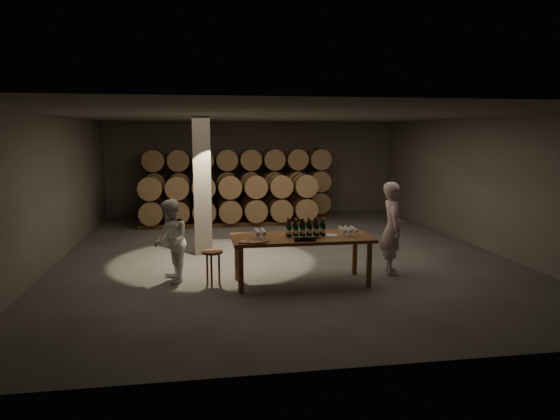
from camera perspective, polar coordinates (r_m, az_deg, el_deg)
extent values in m
plane|color=#494744|center=(11.93, 0.02, -4.87)|extent=(12.00, 12.00, 0.00)
plane|color=#605E59|center=(11.61, 0.03, 10.68)|extent=(12.00, 12.00, 0.00)
plane|color=#605C52|center=(17.59, -3.13, 4.77)|extent=(10.00, 0.00, 10.00)
plane|color=#605C52|center=(5.88, 9.47, -3.15)|extent=(10.00, 0.00, 10.00)
plane|color=#605C52|center=(11.93, -24.43, 2.16)|extent=(0.00, 12.00, 12.00)
plane|color=#605C52|center=(13.40, 21.67, 2.95)|extent=(0.00, 12.00, 12.00)
cube|color=slate|center=(11.71, -8.87, 2.72)|extent=(0.40, 0.40, 3.20)
cylinder|color=brown|center=(8.87, -4.50, -6.88)|extent=(0.10, 0.10, 0.84)
cylinder|color=brown|center=(9.35, 10.15, -6.17)|extent=(0.10, 0.10, 0.84)
cylinder|color=brown|center=(9.70, -4.92, -5.53)|extent=(0.10, 0.10, 0.84)
cylinder|color=brown|center=(10.14, 8.55, -4.96)|extent=(0.10, 0.10, 0.84)
cube|color=brown|center=(9.34, 2.49, -3.22)|extent=(2.60, 1.10, 0.06)
cube|color=brown|center=(16.62, -4.63, -0.82)|extent=(6.26, 0.10, 0.12)
cube|color=brown|center=(17.22, -4.79, -0.49)|extent=(6.26, 0.10, 0.12)
cylinder|color=#9B7346|center=(16.87, -14.01, 0.50)|extent=(0.70, 0.95, 0.70)
cylinder|color=black|center=(16.61, -14.09, 0.37)|extent=(0.73, 0.04, 0.73)
cylinder|color=black|center=(17.13, -13.94, 0.62)|extent=(0.73, 0.04, 0.73)
cylinder|color=#9B7346|center=(16.82, -11.37, 0.56)|extent=(0.70, 0.95, 0.70)
cylinder|color=black|center=(16.56, -11.40, 0.44)|extent=(0.73, 0.04, 0.73)
cylinder|color=black|center=(17.08, -11.33, 0.68)|extent=(0.73, 0.04, 0.73)
cylinder|color=#9B7346|center=(16.81, -8.71, 0.63)|extent=(0.70, 0.95, 0.70)
cylinder|color=black|center=(16.55, -8.70, 0.50)|extent=(0.73, 0.04, 0.73)
cylinder|color=black|center=(17.07, -8.72, 0.75)|extent=(0.73, 0.04, 0.73)
cylinder|color=#9B7346|center=(16.83, -6.05, 0.69)|extent=(0.70, 0.95, 0.70)
cylinder|color=black|center=(16.58, -6.00, 0.57)|extent=(0.73, 0.04, 0.73)
cylinder|color=black|center=(17.09, -6.10, 0.81)|extent=(0.73, 0.04, 0.73)
cylinder|color=#9B7346|center=(16.89, -3.41, 0.75)|extent=(0.70, 0.95, 0.70)
cylinder|color=black|center=(16.64, -3.32, 0.63)|extent=(0.73, 0.04, 0.73)
cylinder|color=black|center=(17.15, -3.50, 0.87)|extent=(0.73, 0.04, 0.73)
cylinder|color=#9B7346|center=(16.99, -0.79, 0.81)|extent=(0.70, 0.95, 0.70)
cylinder|color=black|center=(16.73, -0.66, 0.69)|extent=(0.73, 0.04, 0.73)
cylinder|color=black|center=(17.24, -0.92, 0.93)|extent=(0.73, 0.04, 0.73)
cylinder|color=#9B7346|center=(17.12, 1.79, 0.87)|extent=(0.70, 0.95, 0.70)
cylinder|color=black|center=(16.87, 1.96, 0.75)|extent=(0.73, 0.04, 0.73)
cylinder|color=black|center=(17.37, 1.63, 0.98)|extent=(0.73, 0.04, 0.73)
cylinder|color=#9B7346|center=(17.28, 4.33, 0.92)|extent=(0.70, 0.95, 0.70)
cylinder|color=black|center=(17.03, 4.53, 0.81)|extent=(0.73, 0.04, 0.73)
cylinder|color=black|center=(17.53, 4.13, 1.04)|extent=(0.73, 0.04, 0.73)
cylinder|color=#9B7346|center=(16.78, -14.11, 3.00)|extent=(0.70, 0.95, 0.70)
cylinder|color=black|center=(16.53, -14.18, 2.91)|extent=(0.73, 0.04, 0.73)
cylinder|color=black|center=(17.04, -14.03, 3.08)|extent=(0.73, 0.04, 0.73)
cylinder|color=#9B7346|center=(16.74, -11.44, 3.07)|extent=(0.70, 0.95, 0.70)
cylinder|color=black|center=(16.48, -11.47, 2.99)|extent=(0.73, 0.04, 0.73)
cylinder|color=black|center=(16.99, -11.41, 3.16)|extent=(0.73, 0.04, 0.73)
cylinder|color=#9B7346|center=(16.72, -8.77, 3.14)|extent=(0.70, 0.95, 0.70)
cylinder|color=black|center=(16.46, -8.76, 3.05)|extent=(0.73, 0.04, 0.73)
cylinder|color=black|center=(16.98, -8.77, 3.22)|extent=(0.73, 0.04, 0.73)
cylinder|color=#9B7346|center=(16.75, -6.09, 3.20)|extent=(0.70, 0.95, 0.70)
cylinder|color=black|center=(16.49, -6.04, 3.11)|extent=(0.73, 0.04, 0.73)
cylinder|color=black|center=(17.01, -6.14, 3.28)|extent=(0.73, 0.04, 0.73)
cylinder|color=#9B7346|center=(16.81, -3.43, 3.25)|extent=(0.70, 0.95, 0.70)
cylinder|color=black|center=(16.55, -3.34, 3.17)|extent=(0.73, 0.04, 0.73)
cylinder|color=black|center=(17.06, -3.52, 3.33)|extent=(0.73, 0.04, 0.73)
cylinder|color=#9B7346|center=(16.90, -0.80, 3.30)|extent=(0.70, 0.95, 0.70)
cylinder|color=black|center=(16.65, -0.67, 3.21)|extent=(0.73, 0.04, 0.73)
cylinder|color=black|center=(17.16, -0.93, 3.38)|extent=(0.73, 0.04, 0.73)
cylinder|color=#9B7346|center=(17.03, 1.80, 3.33)|extent=(0.70, 0.95, 0.70)
cylinder|color=black|center=(16.78, 1.97, 3.25)|extent=(0.73, 0.04, 0.73)
cylinder|color=black|center=(17.29, 1.64, 3.41)|extent=(0.73, 0.04, 0.73)
cylinder|color=#9B7346|center=(17.20, 4.36, 3.37)|extent=(0.70, 0.95, 0.70)
cylinder|color=black|center=(16.95, 4.56, 3.28)|extent=(0.73, 0.04, 0.73)
cylinder|color=black|center=(17.45, 4.16, 3.44)|extent=(0.73, 0.04, 0.73)
cylinder|color=#9B7346|center=(16.73, -14.20, 5.52)|extent=(0.70, 0.95, 0.70)
cylinder|color=black|center=(16.47, -14.28, 5.47)|extent=(0.73, 0.04, 0.73)
cylinder|color=black|center=(16.99, -14.12, 5.57)|extent=(0.73, 0.04, 0.73)
cylinder|color=#9B7346|center=(16.68, -11.52, 5.60)|extent=(0.70, 0.95, 0.70)
cylinder|color=black|center=(16.42, -11.55, 5.55)|extent=(0.73, 0.04, 0.73)
cylinder|color=black|center=(16.94, -11.48, 5.65)|extent=(0.73, 0.04, 0.73)
cylinder|color=#9B7346|center=(16.67, -8.83, 5.67)|extent=(0.70, 0.95, 0.70)
cylinder|color=black|center=(16.41, -8.82, 5.62)|extent=(0.73, 0.04, 0.73)
cylinder|color=black|center=(16.93, -8.83, 5.71)|extent=(0.73, 0.04, 0.73)
cylinder|color=#9B7346|center=(16.69, -6.13, 5.73)|extent=(0.70, 0.95, 0.70)
cylinder|color=black|center=(16.43, -6.08, 5.68)|extent=(0.73, 0.04, 0.73)
cylinder|color=black|center=(16.95, -6.18, 5.77)|extent=(0.73, 0.04, 0.73)
cylinder|color=#9B7346|center=(16.75, -3.46, 5.77)|extent=(0.70, 0.95, 0.70)
cylinder|color=black|center=(16.50, -3.37, 5.73)|extent=(0.73, 0.04, 0.73)
cylinder|color=black|center=(17.01, -3.55, 5.81)|extent=(0.73, 0.04, 0.73)
cylinder|color=#9B7346|center=(16.85, -0.80, 5.80)|extent=(0.70, 0.95, 0.70)
cylinder|color=black|center=(16.59, -0.67, 5.76)|extent=(0.73, 0.04, 0.73)
cylinder|color=black|center=(17.11, -0.93, 5.85)|extent=(0.73, 0.04, 0.73)
cylinder|color=#9B7346|center=(16.98, 1.81, 5.82)|extent=(0.70, 0.95, 0.70)
cylinder|color=black|center=(16.73, 1.99, 5.78)|extent=(0.73, 0.04, 0.73)
cylinder|color=black|center=(17.24, 1.65, 5.86)|extent=(0.73, 0.04, 0.73)
cylinder|color=#9B7346|center=(17.15, 4.39, 5.83)|extent=(0.70, 0.95, 0.70)
cylinder|color=black|center=(16.90, 4.59, 5.78)|extent=(0.73, 0.04, 0.73)
cylinder|color=black|center=(17.40, 4.18, 5.87)|extent=(0.73, 0.04, 0.73)
cube|color=brown|center=(15.22, -5.67, -1.71)|extent=(5.48, 0.10, 0.12)
cube|color=brown|center=(15.81, -5.81, -1.33)|extent=(5.48, 0.10, 0.12)
cylinder|color=#9B7346|center=(15.49, -14.43, -0.23)|extent=(0.70, 0.95, 0.70)
cylinder|color=black|center=(15.23, -14.52, -0.38)|extent=(0.73, 0.04, 0.73)
cylinder|color=black|center=(15.75, -14.35, -0.08)|extent=(0.73, 0.04, 0.73)
cylinder|color=#9B7346|center=(15.44, -11.55, -0.16)|extent=(0.70, 0.95, 0.70)
cylinder|color=black|center=(15.18, -11.59, -0.31)|extent=(0.73, 0.04, 0.73)
cylinder|color=black|center=(15.69, -11.51, -0.02)|extent=(0.73, 0.04, 0.73)
cylinder|color=#9B7346|center=(15.42, -8.65, -0.09)|extent=(0.70, 0.95, 0.70)
cylinder|color=black|center=(15.17, -8.64, -0.24)|extent=(0.73, 0.04, 0.73)
cylinder|color=black|center=(15.68, -8.66, 0.05)|extent=(0.73, 0.04, 0.73)
cylinder|color=#9B7346|center=(15.45, -5.76, -0.02)|extent=(0.70, 0.95, 0.70)
cylinder|color=black|center=(15.19, -5.70, -0.17)|extent=(0.73, 0.04, 0.73)
cylinder|color=black|center=(15.71, -5.82, 0.12)|extent=(0.73, 0.04, 0.73)
cylinder|color=#9B7346|center=(15.52, -2.89, 0.05)|extent=(0.70, 0.95, 0.70)
cylinder|color=black|center=(15.26, -2.78, -0.10)|extent=(0.73, 0.04, 0.73)
cylinder|color=black|center=(15.77, -2.99, 0.19)|extent=(0.73, 0.04, 0.73)
cylinder|color=#9B7346|center=(15.62, -0.04, 0.12)|extent=(0.70, 0.95, 0.70)
cylinder|color=black|center=(15.37, 0.11, -0.02)|extent=(0.73, 0.04, 0.73)
cylinder|color=black|center=(15.87, -0.19, 0.26)|extent=(0.73, 0.04, 0.73)
cylinder|color=#9B7346|center=(15.76, 2.76, 0.19)|extent=(0.70, 0.95, 0.70)
cylinder|color=black|center=(15.51, 2.96, 0.05)|extent=(0.73, 0.04, 0.73)
cylinder|color=black|center=(16.01, 2.57, 0.32)|extent=(0.73, 0.04, 0.73)
cylinder|color=#9B7346|center=(15.40, -14.54, 2.49)|extent=(0.70, 0.95, 0.70)
cylinder|color=black|center=(15.14, -14.62, 2.39)|extent=(0.73, 0.04, 0.73)
cylinder|color=black|center=(15.65, -14.45, 2.59)|extent=(0.73, 0.04, 0.73)
cylinder|color=#9B7346|center=(15.34, -11.63, 2.57)|extent=(0.70, 0.95, 0.70)
cylinder|color=black|center=(15.09, -11.67, 2.47)|extent=(0.73, 0.04, 0.73)
cylinder|color=black|center=(15.60, -11.59, 2.67)|extent=(0.73, 0.04, 0.73)
cylinder|color=#9B7346|center=(15.33, -8.72, 2.64)|extent=(0.70, 0.95, 0.70)
cylinder|color=black|center=(15.07, -8.71, 2.54)|extent=(0.73, 0.04, 0.73)
cylinder|color=black|center=(15.59, -8.73, 2.74)|extent=(0.73, 0.04, 0.73)
cylinder|color=#9B7346|center=(15.36, -5.80, 2.71)|extent=(0.70, 0.95, 0.70)
cylinder|color=black|center=(15.10, -5.74, 2.61)|extent=(0.73, 0.04, 0.73)
cylinder|color=black|center=(15.61, -5.86, 2.81)|extent=(0.73, 0.04, 0.73)
cylinder|color=#9B7346|center=(15.42, -2.91, 2.77)|extent=(0.70, 0.95, 0.70)
cylinder|color=black|center=(15.16, -2.80, 2.67)|extent=(0.73, 0.04, 0.73)
cylinder|color=black|center=(15.68, -3.01, 2.86)|extent=(0.73, 0.04, 0.73)
cylinder|color=#9B7346|center=(15.53, -0.04, 2.82)|extent=(0.70, 0.95, 0.70)
cylinder|color=black|center=(15.27, 0.12, 2.72)|extent=(0.73, 0.04, 0.73)
cylinder|color=black|center=(15.78, -0.19, 2.91)|extent=(0.73, 0.04, 0.73)
cylinder|color=#9B7346|center=(15.67, 2.78, 2.86)|extent=(0.70, 0.95, 0.70)
cylinder|color=black|center=(15.42, 2.98, 2.77)|extent=(0.73, 0.04, 0.73)
cylinder|color=black|center=(15.92, 2.59, 2.96)|extent=(0.73, 0.04, 0.73)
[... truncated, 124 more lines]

